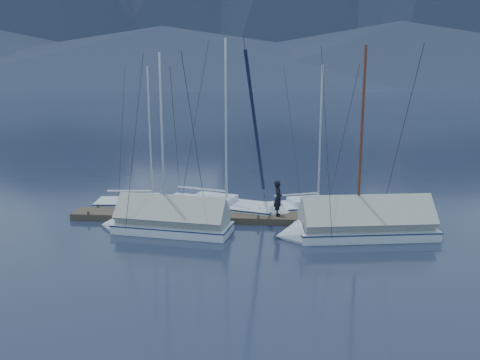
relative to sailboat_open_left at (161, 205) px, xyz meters
name	(u,v)px	position (x,y,z in m)	size (l,w,h in m)	color
ground	(237,232)	(4.81, -4.22, -0.15)	(1000.00, 1000.00, 0.00)	black
mountain_range	(288,0)	(8.94, 366.22, 58.50)	(877.00, 584.00, 150.50)	#475675
dock	(240,219)	(4.81, -2.22, -0.05)	(18.00, 1.50, 0.54)	#382D23
mooring_posts	(231,214)	(4.31, -2.22, 0.20)	(15.12, 1.52, 0.35)	#382D23
sailboat_open_left	(161,205)	(0.00, 0.00, 0.00)	(6.79, 2.86, 8.81)	silver
sailboat_open_mid	(236,209)	(4.44, -0.72, 0.03)	(8.18, 4.49, 10.42)	silver
sailboat_open_right	(325,207)	(9.51, 0.41, 0.00)	(6.98, 4.08, 8.91)	silver
sailboat_covered_near	(354,227)	(10.45, -4.41, 0.34)	(7.88, 3.65, 9.89)	silver
sailboat_covered_far	(162,222)	(1.16, -4.41, 0.31)	(6.98, 3.14, 9.47)	silver
person	(278,198)	(6.81, -2.27, 1.12)	(0.68, 0.45, 1.87)	black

